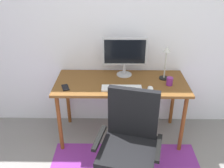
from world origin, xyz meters
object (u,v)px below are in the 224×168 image
(monitor, at_px, (125,53))
(coffee_cup, at_px, (170,81))
(cell_phone, at_px, (65,87))
(desk, at_px, (121,88))
(office_chair, at_px, (129,153))
(keyboard, at_px, (122,88))
(computer_mouse, at_px, (150,88))
(desk_lamp, at_px, (166,58))

(monitor, bearing_deg, coffee_cup, -27.28)
(cell_phone, bearing_deg, desk, -5.74)
(desk, relative_size, monitor, 2.92)
(desk, relative_size, cell_phone, 10.62)
(office_chair, bearing_deg, keyboard, 108.97)
(desk, relative_size, computer_mouse, 14.29)
(coffee_cup, bearing_deg, office_chair, -123.55)
(desk_lamp, bearing_deg, keyboard, -152.65)
(computer_mouse, height_order, cell_phone, computer_mouse)
(computer_mouse, relative_size, coffee_cup, 1.15)
(desk_lamp, bearing_deg, desk, -169.96)
(coffee_cup, bearing_deg, keyboard, -169.45)
(desk_lamp, distance_m, office_chair, 1.14)
(computer_mouse, bearing_deg, monitor, 125.75)
(computer_mouse, distance_m, cell_phone, 0.91)
(monitor, xyz_separation_m, desk_lamp, (0.46, -0.09, -0.03))
(keyboard, xyz_separation_m, desk_lamp, (0.50, 0.26, 0.24))
(desk, bearing_deg, keyboard, -89.24)
(coffee_cup, xyz_separation_m, desk_lamp, (-0.03, 0.16, 0.20))
(desk_lamp, bearing_deg, office_chair, -116.80)
(coffee_cup, relative_size, desk_lamp, 0.23)
(desk_lamp, bearing_deg, cell_phone, -167.59)
(computer_mouse, relative_size, office_chair, 0.10)
(keyboard, relative_size, cell_phone, 3.07)
(desk, bearing_deg, desk_lamp, 10.04)
(monitor, relative_size, coffee_cup, 5.61)
(desk, xyz_separation_m, monitor, (0.04, 0.18, 0.35))
(keyboard, height_order, office_chair, office_chair)
(computer_mouse, bearing_deg, desk, 148.52)
(keyboard, bearing_deg, monitor, 83.80)
(cell_phone, height_order, desk_lamp, desk_lamp)
(desk, height_order, computer_mouse, computer_mouse)
(keyboard, bearing_deg, coffee_cup, 10.55)
(desk_lamp, bearing_deg, coffee_cup, -78.55)
(coffee_cup, distance_m, desk_lamp, 0.26)
(desk, relative_size, keyboard, 3.46)
(desk, height_order, cell_phone, cell_phone)
(desk, distance_m, office_chair, 0.82)
(monitor, bearing_deg, cell_phone, -152.43)
(cell_phone, xyz_separation_m, desk_lamp, (1.10, 0.24, 0.24))
(keyboard, height_order, desk_lamp, desk_lamp)
(cell_phone, bearing_deg, office_chair, -63.26)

